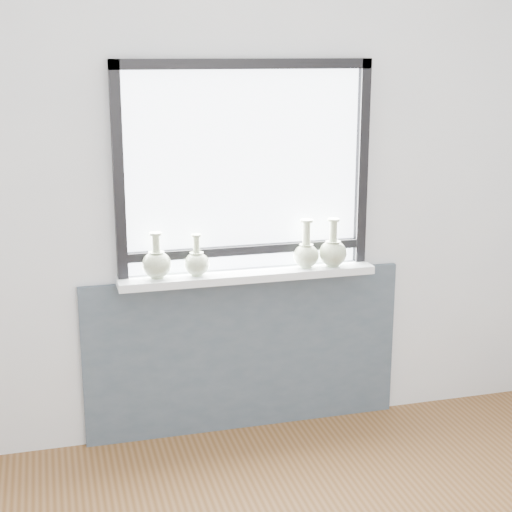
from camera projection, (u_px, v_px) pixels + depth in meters
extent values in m
cube|color=silver|center=(243.00, 190.00, 3.98)|extent=(3.60, 0.02, 2.60)
cube|color=#485260|center=(245.00, 353.00, 4.17)|extent=(1.70, 0.03, 0.86)
cube|color=white|center=(248.00, 275.00, 3.99)|extent=(1.32, 0.18, 0.04)
cube|color=black|center=(118.00, 172.00, 3.74)|extent=(0.05, 0.06, 1.05)
cube|color=black|center=(362.00, 163.00, 4.06)|extent=(0.05, 0.06, 1.05)
cube|color=black|center=(245.00, 64.00, 3.77)|extent=(1.30, 0.06, 0.05)
cube|color=black|center=(245.00, 250.00, 4.01)|extent=(1.20, 0.05, 0.04)
cube|color=white|center=(244.00, 171.00, 3.93)|extent=(1.20, 0.01, 1.00)
cylinder|color=#ADBC95|center=(157.00, 277.00, 3.87)|extent=(0.07, 0.07, 0.01)
ellipsoid|color=#ADBC95|center=(157.00, 265.00, 3.85)|extent=(0.15, 0.15, 0.13)
cone|color=#ADBC95|center=(156.00, 255.00, 3.84)|extent=(0.08, 0.08, 0.03)
cylinder|color=#ADBC95|center=(156.00, 245.00, 3.83)|extent=(0.04, 0.04, 0.10)
cylinder|color=#ADBC95|center=(156.00, 234.00, 3.81)|extent=(0.06, 0.06, 0.01)
cylinder|color=#ADBC95|center=(197.00, 274.00, 3.91)|extent=(0.06, 0.06, 0.01)
ellipsoid|color=#ADBC95|center=(197.00, 264.00, 3.90)|extent=(0.13, 0.13, 0.12)
cone|color=#ADBC95|center=(197.00, 255.00, 3.89)|extent=(0.07, 0.07, 0.03)
cylinder|color=#ADBC95|center=(196.00, 246.00, 3.87)|extent=(0.03, 0.03, 0.10)
cylinder|color=#ADBC95|center=(196.00, 235.00, 3.86)|extent=(0.05, 0.05, 0.01)
cylinder|color=#ADBC95|center=(306.00, 266.00, 4.06)|extent=(0.06, 0.06, 0.01)
ellipsoid|color=#ADBC95|center=(306.00, 256.00, 4.04)|extent=(0.13, 0.13, 0.12)
cone|color=#ADBC95|center=(306.00, 247.00, 4.03)|extent=(0.07, 0.07, 0.03)
cylinder|color=#ADBC95|center=(306.00, 235.00, 4.02)|extent=(0.04, 0.04, 0.14)
cylinder|color=#ADBC95|center=(307.00, 221.00, 4.00)|extent=(0.07, 0.07, 0.01)
cylinder|color=#ADBC95|center=(333.00, 265.00, 4.08)|extent=(0.07, 0.07, 0.01)
ellipsoid|color=#ADBC95|center=(333.00, 253.00, 4.07)|extent=(0.15, 0.15, 0.13)
cone|color=#ADBC95|center=(333.00, 244.00, 4.05)|extent=(0.08, 0.08, 0.03)
cylinder|color=#ADBC95|center=(333.00, 233.00, 4.04)|extent=(0.04, 0.04, 0.13)
cylinder|color=#ADBC95|center=(334.00, 220.00, 4.02)|extent=(0.06, 0.06, 0.01)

